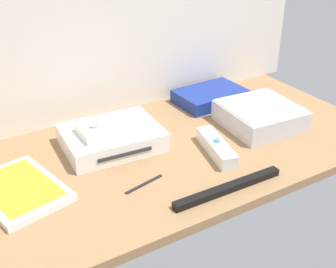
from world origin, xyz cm
name	(u,v)px	position (x,y,z in cm)	size (l,w,h in cm)	color
ground_plane	(168,154)	(0.00, 0.00, -1.00)	(100.00, 48.00, 2.00)	#936D47
game_console	(112,138)	(-9.86, 7.87, 2.20)	(22.19, 17.75, 4.40)	white
mini_computer	(260,115)	(25.20, -1.36, 2.64)	(18.23, 18.23, 5.30)	silver
game_case	(19,190)	(-32.41, 0.76, 0.76)	(17.26, 21.42, 1.56)	white
network_router	(210,96)	(23.08, 16.04, 1.70)	(18.32, 12.75, 3.40)	navy
remote_wand	(216,147)	(8.17, -6.69, 1.51)	(7.00, 15.23, 3.40)	white
remote_classic_pad	(112,126)	(-10.02, 7.08, 5.41)	(14.49, 8.16, 2.40)	white
sensor_bar	(228,188)	(1.79, -19.15, 0.70)	(24.00, 1.80, 1.40)	black
stylus_pen	(144,183)	(-10.93, -8.96, 0.35)	(0.70, 0.70, 9.00)	black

